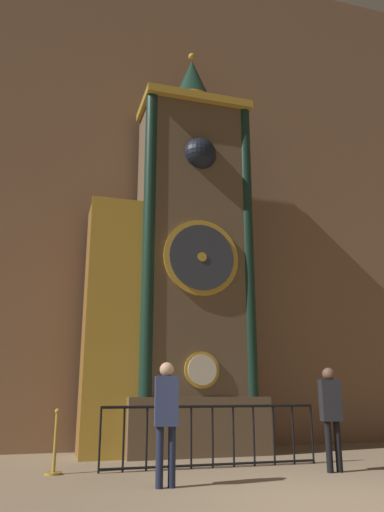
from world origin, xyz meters
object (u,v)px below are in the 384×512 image
object	(u,v)px
clock_tower	(179,269)
stanchion_post	(55,453)
visitor_near	(166,410)
visitor_far	(331,408)

from	to	relation	value
clock_tower	stanchion_post	bearing A→B (deg)	-143.32
stanchion_post	clock_tower	bearing A→B (deg)	36.68
clock_tower	visitor_near	distance (m)	4.88
visitor_near	stanchion_post	distance (m)	2.35
visitor_near	stanchion_post	world-z (taller)	visitor_near
clock_tower	visitor_near	bearing A→B (deg)	-107.65
visitor_near	stanchion_post	xyz separation A→B (m)	(-1.47, 1.68, -0.71)
visitor_near	visitor_far	distance (m)	3.11
clock_tower	stanchion_post	size ratio (longest dim) A/B	9.75
clock_tower	visitor_near	xyz separation A→B (m)	(-1.16, -3.64, -3.04)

